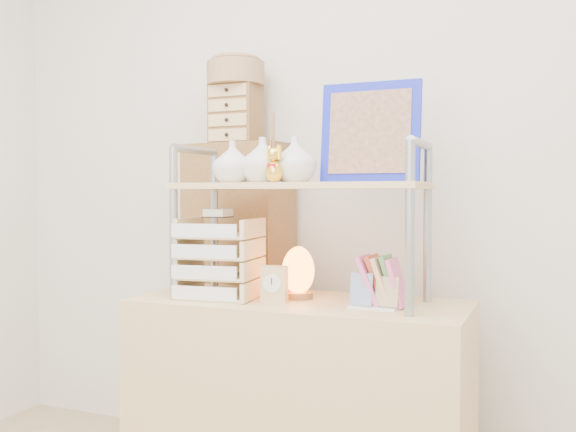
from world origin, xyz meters
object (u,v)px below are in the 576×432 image
Objects in this scene: salt_lamp at (298,272)px; cabinet at (238,298)px; letter_tray at (219,262)px; desk at (299,403)px.

cabinet is at bearing 141.22° from salt_lamp.
letter_tray is at bearing -65.25° from cabinet.
letter_tray is at bearing -168.33° from desk.
desk is 0.64m from cabinet.
desk is 0.47m from salt_lamp.
letter_tray reaches higher than salt_lamp.
cabinet is 7.07× the size of salt_lamp.
cabinet is 4.13× the size of letter_tray.
cabinet is at bearing 107.99° from letter_tray.
cabinet reaches higher than salt_lamp.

